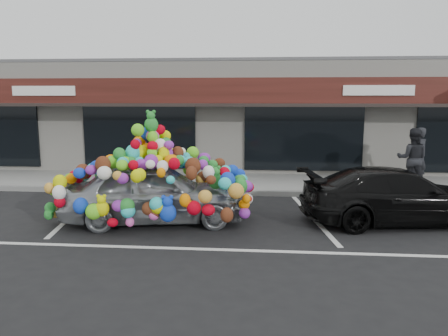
# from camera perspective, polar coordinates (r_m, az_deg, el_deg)

# --- Properties ---
(ground) EXTENTS (90.00, 90.00, 0.00)m
(ground) POSITION_cam_1_polar(r_m,az_deg,el_deg) (10.83, -3.37, -6.38)
(ground) COLOR black
(ground) RESTS_ON ground
(shop_building) EXTENTS (24.00, 7.20, 4.31)m
(shop_building) POSITION_cam_1_polar(r_m,az_deg,el_deg) (18.84, 0.35, 6.94)
(shop_building) COLOR silver
(shop_building) RESTS_ON ground
(sidewalk) EXTENTS (26.00, 3.00, 0.15)m
(sidewalk) POSITION_cam_1_polar(r_m,az_deg,el_deg) (14.68, -1.09, -1.92)
(sidewalk) COLOR gray
(sidewalk) RESTS_ON ground
(kerb) EXTENTS (26.00, 0.18, 0.16)m
(kerb) POSITION_cam_1_polar(r_m,az_deg,el_deg) (13.22, -1.79, -3.17)
(kerb) COLOR slate
(kerb) RESTS_ON ground
(parking_stripe_left) EXTENTS (0.73, 4.37, 0.01)m
(parking_stripe_left) POSITION_cam_1_polar(r_m,az_deg,el_deg) (11.90, -18.72, -5.41)
(parking_stripe_left) COLOR silver
(parking_stripe_left) RESTS_ON ground
(parking_stripe_mid) EXTENTS (0.73, 4.37, 0.01)m
(parking_stripe_mid) POSITION_cam_1_polar(r_m,az_deg,el_deg) (10.98, 11.48, -6.31)
(parking_stripe_mid) COLOR silver
(parking_stripe_mid) RESTS_ON ground
(lane_line) EXTENTS (14.00, 0.12, 0.01)m
(lane_line) POSITION_cam_1_polar(r_m,az_deg,el_deg) (8.54, 7.91, -10.76)
(lane_line) COLOR silver
(lane_line) RESTS_ON ground
(toy_car) EXTENTS (3.05, 4.75, 2.62)m
(toy_car) POSITION_cam_1_polar(r_m,az_deg,el_deg) (10.29, -9.08, -2.24)
(toy_car) COLOR #9CA0A7
(toy_car) RESTS_ON ground
(black_sedan) EXTENTS (2.50, 4.69, 1.29)m
(black_sedan) POSITION_cam_1_polar(r_m,az_deg,el_deg) (10.94, 21.70, -3.38)
(black_sedan) COLOR black
(black_sedan) RESTS_ON ground
(pedestrian_a) EXTENTS (0.79, 0.67, 1.82)m
(pedestrian_a) POSITION_cam_1_polar(r_m,az_deg,el_deg) (15.28, 24.01, 1.46)
(pedestrian_a) COLOR black
(pedestrian_a) RESTS_ON sidewalk
(pedestrian_b) EXTENTS (1.06, 0.93, 1.85)m
(pedestrian_b) POSITION_cam_1_polar(r_m,az_deg,el_deg) (14.41, 23.39, 1.14)
(pedestrian_b) COLOR black
(pedestrian_b) RESTS_ON sidewalk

